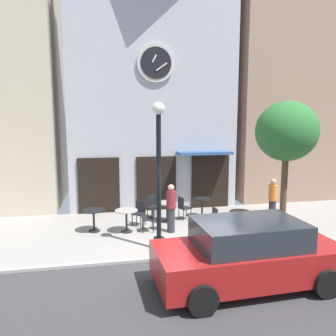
{
  "coord_description": "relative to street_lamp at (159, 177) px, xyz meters",
  "views": [
    {
      "loc": [
        -2.57,
        -8.5,
        3.82
      ],
      "look_at": [
        -0.38,
        2.59,
        2.18
      ],
      "focal_mm": 35.35,
      "sensor_mm": 36.0,
      "label": 1
    }
  ],
  "objects": [
    {
      "name": "cafe_table_rightmost",
      "position": [
        2.99,
        0.96,
        -1.67
      ],
      "size": [
        0.75,
        0.75,
        0.73
      ],
      "color": "black",
      "rests_on": "ground_plane"
    },
    {
      "name": "cafe_table_center_left",
      "position": [
        2.24,
        2.97,
        -1.71
      ],
      "size": [
        0.62,
        0.62,
        0.74
      ],
      "color": "black",
      "rests_on": "ground_plane"
    },
    {
      "name": "cafe_table_center",
      "position": [
        -0.84,
        1.74,
        -1.63
      ],
      "size": [
        0.78,
        0.78,
        0.77
      ],
      "color": "black",
      "rests_on": "ground_plane"
    },
    {
      "name": "clock_building",
      "position": [
        0.63,
        5.59,
        4.0
      ],
      "size": [
        7.18,
        3.69,
        12.01
      ],
      "color": "#B2B2BC",
      "rests_on": "ground_plane"
    },
    {
      "name": "cafe_chair_by_entrance",
      "position": [
        -0.31,
        2.41,
        -1.67
      ],
      "size": [
        0.55,
        0.55,
        0.9
      ],
      "color": "black",
      "rests_on": "ground_plane"
    },
    {
      "name": "street_tree",
      "position": [
        4.04,
        0.07,
        1.25
      ],
      "size": [
        1.96,
        1.76,
        4.41
      ],
      "color": "brown",
      "rests_on": "ground_plane"
    },
    {
      "name": "pedestrian_orange",
      "position": [
        4.6,
        1.74,
        -1.34
      ],
      "size": [
        0.33,
        0.33,
        1.67
      ],
      "color": "#2D2D38",
      "rests_on": "ground_plane"
    },
    {
      "name": "street_lamp",
      "position": [
        0.0,
        0.0,
        0.0
      ],
      "size": [
        0.36,
        0.36,
        4.33
      ],
      "color": "black",
      "rests_on": "ground_plane"
    },
    {
      "name": "cafe_table_near_door",
      "position": [
        -1.94,
        2.0,
        -1.62
      ],
      "size": [
        0.79,
        0.79,
        0.77
      ],
      "color": "black",
      "rests_on": "ground_plane"
    },
    {
      "name": "parked_car_red",
      "position": [
        1.65,
        -2.53,
        -1.44
      ],
      "size": [
        4.37,
        2.16,
        1.55
      ],
      "color": "maroon",
      "rests_on": "ground_plane"
    },
    {
      "name": "neighbor_building_right",
      "position": [
        7.95,
        6.53,
        4.23
      ],
      "size": [
        6.6,
        4.28,
        12.85
      ],
      "color": "#9E7A66",
      "rests_on": "ground_plane"
    },
    {
      "name": "cafe_chair_facing_street",
      "position": [
        -0.03,
        1.65,
        -1.67
      ],
      "size": [
        0.41,
        0.41,
        0.9
      ],
      "color": "black",
      "rests_on": "ground_plane"
    },
    {
      "name": "cafe_chair_near_lamp",
      "position": [
        1.41,
        2.75,
        -1.67
      ],
      "size": [
        0.5,
        0.5,
        0.9
      ],
      "color": "black",
      "rests_on": "ground_plane"
    },
    {
      "name": "cafe_chair_curbside",
      "position": [
        2.17,
        0.96,
        -1.67
      ],
      "size": [
        0.44,
        0.44,
        0.9
      ],
      "color": "black",
      "rests_on": "ground_plane"
    },
    {
      "name": "cafe_table_center_right",
      "position": [
        0.75,
        2.59,
        -1.65
      ],
      "size": [
        0.75,
        0.75,
        0.75
      ],
      "color": "black",
      "rests_on": "ground_plane"
    },
    {
      "name": "pedestrian_maroon",
      "position": [
        0.66,
        1.42,
        -1.34
      ],
      "size": [
        0.45,
        0.45,
        1.67
      ],
      "color": "#2D2D38",
      "rests_on": "ground_plane"
    },
    {
      "name": "cafe_chair_left_end",
      "position": [
        3.39,
        0.19,
        -1.67
      ],
      "size": [
        0.53,
        0.53,
        0.9
      ],
      "color": "black",
      "rests_on": "ground_plane"
    },
    {
      "name": "cafe_chair_right_end",
      "position": [
        0.28,
        3.23,
        -1.67
      ],
      "size": [
        0.52,
        0.52,
        0.9
      ],
      "color": "black",
      "rests_on": "ground_plane"
    },
    {
      "name": "ground_plane",
      "position": [
        1.01,
        -1.49,
        -2.22
      ],
      "size": [
        26.65,
        11.8,
        0.13
      ],
      "color": "gray"
    }
  ]
}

